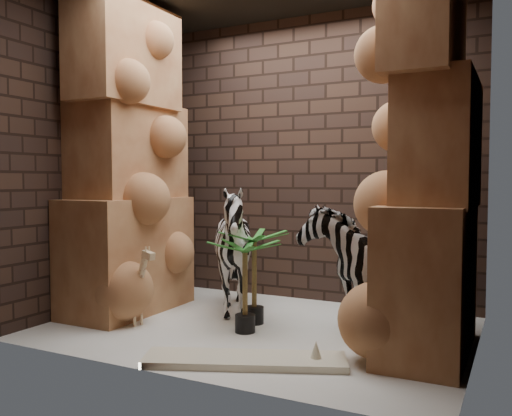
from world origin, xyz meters
The scene contains 13 objects.
floor centered at (0.00, 0.00, 0.00)m, with size 3.50×3.50×0.00m, color white.
wall_back centered at (0.00, 1.25, 1.50)m, with size 3.50×3.50×0.00m, color #36241B.
wall_front centered at (0.00, -1.25, 1.50)m, with size 3.50×3.50×0.00m, color #36241B.
wall_left centered at (-1.75, 0.00, 1.50)m, with size 3.00×3.00×0.00m, color #36241B.
wall_right centered at (1.75, 0.00, 1.50)m, with size 3.00×3.00×0.00m, color #36241B.
rock_pillar_left centered at (-1.40, 0.00, 1.50)m, with size 0.68×1.30×3.00m, color tan, non-canonical shape.
rock_pillar_right centered at (1.42, 0.00, 1.50)m, with size 0.58×1.25×3.00m, color tan, non-canonical shape.
zebra_right centered at (0.75, 0.54, 0.64)m, with size 0.58×1.08×1.28m, color white.
zebra_left centered at (-0.36, 0.27, 0.55)m, with size 0.98×1.22×1.10m, color white.
giraffe_toy centered at (-1.05, -0.37, 0.36)m, with size 0.37×0.12×0.73m, color beige, non-canonical shape.
palm_front centered at (-0.08, 0.13, 0.42)m, with size 0.36×0.36×0.85m, color #2C6326, non-canonical shape.
palm_back centered at (-0.03, -0.15, 0.39)m, with size 0.36×0.36×0.79m, color #2C6326, non-canonical shape.
surfboard centered at (0.33, -0.83, 0.03)m, with size 1.41×0.35×0.05m, color #F7EEC9.
Camera 1 is at (2.03, -4.04, 1.28)m, focal length 37.32 mm.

